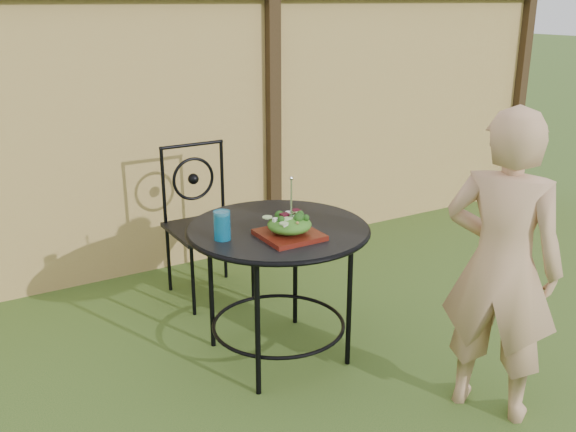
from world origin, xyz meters
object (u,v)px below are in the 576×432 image
(patio_chair, at_px, (205,218))
(diner, at_px, (501,267))
(patio_table, at_px, (278,252))
(salad_plate, at_px, (289,235))

(patio_chair, xyz_separation_m, diner, (0.61, -1.80, 0.20))
(patio_table, relative_size, patio_chair, 0.97)
(diner, bearing_deg, patio_table, 5.20)
(patio_chair, height_order, diner, diner)
(patio_chair, xyz_separation_m, salad_plate, (-0.02, -1.07, 0.23))
(diner, bearing_deg, salad_plate, 11.97)
(patio_table, bearing_deg, diner, -55.80)
(diner, distance_m, salad_plate, 0.97)
(diner, xyz_separation_m, salad_plate, (-0.63, 0.73, 0.03))
(patio_table, bearing_deg, patio_chair, 90.46)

